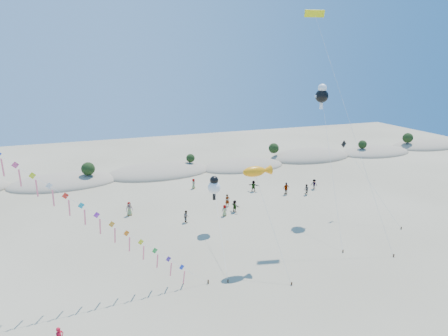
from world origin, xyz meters
TOP-DOWN VIEW (x-y plane):
  - dune_ridge at (1.06, 45.14)m, footprint 145.30×11.49m
  - kite_train at (-17.71, 11.98)m, footprint 29.80×6.62m
  - fish_kite at (3.96, 11.65)m, footprint 2.98×6.44m
  - cartoon_kite_low at (2.14, 19.61)m, footprint 3.31×12.28m
  - cartoon_kite_high at (17.17, 21.10)m, footprint 5.12×12.75m
  - parafoil_kite at (13.94, 18.51)m, footprint 4.86×12.60m
  - dark_kite at (20.86, 17.46)m, footprint 3.94×8.01m
  - beachgoers at (8.91, 27.10)m, footprint 29.86×13.15m

SIDE VIEW (x-z plane):
  - dune_ridge at x=1.06m, z-range -2.67..2.90m
  - beachgoers at x=8.91m, z-range -0.09..1.79m
  - cartoon_kite_low at x=2.14m, z-range 2.09..8.75m
  - dark_kite at x=20.86m, z-range 1.95..11.66m
  - fish_kite at x=3.96m, z-range 4.36..14.16m
  - kite_train at x=-17.71m, z-range 0.39..24.57m
  - cartoon_kite_high at x=17.17m, z-range 7.07..23.95m
  - parafoil_kite at x=13.94m, z-range 11.61..36.77m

